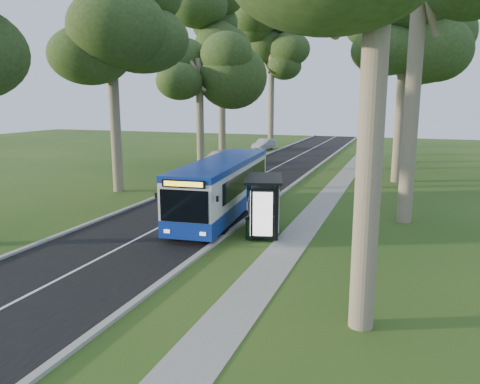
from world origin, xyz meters
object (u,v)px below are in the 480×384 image
(litter_bin, at_px, (251,228))
(bus_shelter, at_px, (264,196))
(car_white, at_px, (218,157))
(car_silver, at_px, (264,144))
(bus_stop_sign, at_px, (249,203))
(bus, at_px, (223,187))

(litter_bin, bearing_deg, bus_shelter, 61.99)
(bus_shelter, xyz_separation_m, car_white, (-10.66, 20.74, -1.11))
(bus_shelter, xyz_separation_m, car_silver, (-10.27, 34.46, -1.15))
(bus_stop_sign, height_order, bus_shelter, bus_shelter)
(bus, xyz_separation_m, bus_shelter, (3.04, -2.73, 0.28))
(bus, relative_size, bus_stop_sign, 4.61)
(car_white, xyz_separation_m, car_silver, (0.39, 13.72, -0.04))
(bus_stop_sign, relative_size, litter_bin, 2.63)
(car_white, bearing_deg, bus_stop_sign, -47.63)
(litter_bin, bearing_deg, bus, 128.14)
(bus, xyz_separation_m, litter_bin, (2.68, -3.41, -1.06))
(litter_bin, distance_m, car_silver, 36.51)
(bus, relative_size, car_white, 2.75)
(bus_stop_sign, distance_m, litter_bin, 1.11)
(bus, xyz_separation_m, car_white, (-7.62, 18.01, -0.83))
(car_white, bearing_deg, car_silver, 105.22)
(bus_shelter, relative_size, car_silver, 0.83)
(bus_shelter, bearing_deg, car_white, 101.59)
(bus_stop_sign, relative_size, car_white, 0.60)
(bus_stop_sign, xyz_separation_m, car_white, (-10.10, 21.17, -0.83))
(litter_bin, bearing_deg, car_silver, 105.75)
(bus, distance_m, bus_stop_sign, 4.02)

